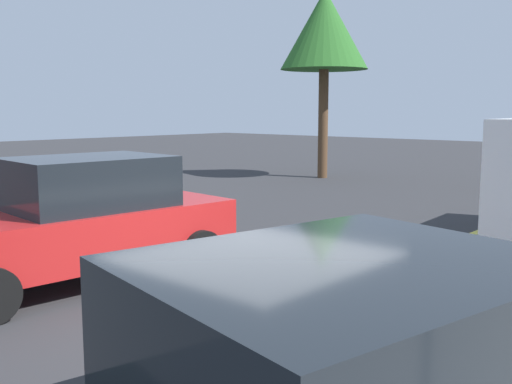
{
  "coord_description": "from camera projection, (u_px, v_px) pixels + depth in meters",
  "views": [
    {
      "loc": [
        -4.66,
        -4.21,
        2.32
      ],
      "look_at": [
        0.56,
        0.46,
        1.35
      ],
      "focal_mm": 41.3,
      "sensor_mm": 36.0,
      "label": 1
    }
  ],
  "objects": [
    {
      "name": "lane_marking_centre",
      "position": [
        388.0,
        267.0,
        8.75
      ],
      "size": [
        28.0,
        0.16,
        0.01
      ],
      "primitive_type": "cube",
      "color": "#E0D14C"
    },
    {
      "name": "ground_plane",
      "position": [
        253.0,
        321.0,
        6.54
      ],
      "size": [
        80.0,
        80.0,
        0.0
      ],
      "primitive_type": "plane",
      "color": "#2D2D30"
    },
    {
      "name": "tree_left_verge",
      "position": [
        325.0,
        31.0,
        19.85
      ],
      "size": [
        2.97,
        2.97,
        6.35
      ],
      "color": "#513823",
      "rests_on": "ground_plane"
    },
    {
      "name": "car_red_approaching",
      "position": [
        80.0,
        220.0,
        7.97
      ],
      "size": [
        4.39,
        2.23,
        1.7
      ],
      "color": "red",
      "rests_on": "ground_plane"
    }
  ]
}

